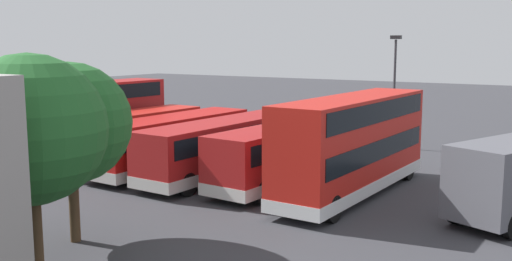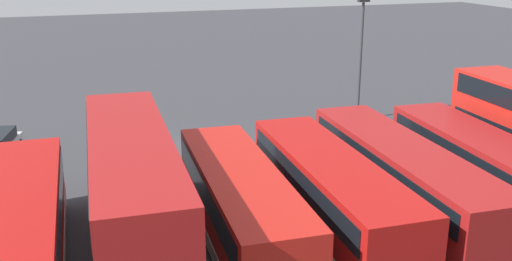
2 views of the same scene
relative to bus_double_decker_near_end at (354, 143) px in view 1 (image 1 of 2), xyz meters
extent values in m
plane|color=#38383D|center=(12.46, -10.67, -2.45)|extent=(140.00, 140.00, 0.00)
cube|color=red|center=(0.00, 0.00, 0.00)|extent=(2.97, 11.52, 4.20)
cube|color=silver|center=(0.00, 0.00, -1.82)|extent=(3.01, 11.56, 0.55)
cube|color=black|center=(0.00, 0.00, -0.20)|extent=(3.00, 10.72, 0.90)
cube|color=black|center=(0.00, 0.00, 1.50)|extent=(3.00, 10.72, 0.90)
cube|color=black|center=(-0.21, -5.74, -0.20)|extent=(2.25, 0.14, 1.10)
cylinder|color=black|center=(0.97, -4.35, -1.90)|extent=(0.34, 1.11, 1.10)
cylinder|color=black|center=(-1.28, -4.27, -1.90)|extent=(0.34, 1.11, 1.10)
cylinder|color=black|center=(1.28, 4.28, -1.90)|extent=(0.34, 1.11, 1.10)
cylinder|color=black|center=(-0.97, 4.36, -1.90)|extent=(0.34, 1.11, 1.10)
cube|color=#A51919|center=(3.59, -0.29, -0.80)|extent=(3.30, 10.58, 2.60)
cube|color=silver|center=(3.59, -0.29, -1.82)|extent=(3.34, 10.63, 0.55)
cube|color=black|center=(3.59, -0.29, -0.20)|extent=(3.30, 9.79, 0.90)
cube|color=black|center=(3.21, -5.52, -0.20)|extent=(2.25, 0.22, 1.10)
cylinder|color=black|center=(4.43, -4.18, -1.90)|extent=(0.38, 1.12, 1.10)
cylinder|color=black|center=(2.19, -4.02, -1.90)|extent=(0.38, 1.12, 1.10)
cylinder|color=black|center=(4.99, 3.43, -1.90)|extent=(0.38, 1.12, 1.10)
cylinder|color=black|center=(2.74, 3.59, -1.90)|extent=(0.38, 1.12, 1.10)
cube|color=#A51919|center=(7.27, -0.34, -0.80)|extent=(3.08, 11.91, 2.60)
cube|color=silver|center=(7.27, -0.34, -1.82)|extent=(3.12, 11.95, 0.55)
cube|color=black|center=(7.27, -0.34, -0.20)|extent=(3.10, 11.11, 0.90)
cube|color=black|center=(7.00, -6.26, -0.20)|extent=(2.25, 0.16, 1.10)
cylinder|color=black|center=(8.19, -4.89, -1.90)|extent=(0.35, 1.11, 1.10)
cylinder|color=black|center=(5.94, -4.78, -1.90)|extent=(0.35, 1.11, 1.10)
cylinder|color=black|center=(8.60, 4.11, -1.90)|extent=(0.35, 1.11, 1.10)
cylinder|color=black|center=(6.35, 4.21, -1.90)|extent=(0.35, 1.11, 1.10)
cube|color=#B71411|center=(10.60, 0.10, -0.80)|extent=(2.96, 10.86, 2.60)
cube|color=silver|center=(10.60, 0.10, -1.82)|extent=(3.00, 10.91, 0.55)
cube|color=black|center=(10.60, 0.10, -0.20)|extent=(2.99, 10.07, 0.90)
cube|color=black|center=(10.39, -5.31, -0.20)|extent=(2.25, 0.15, 1.10)
cylinder|color=black|center=(11.57, -3.92, -1.90)|extent=(0.34, 1.11, 1.10)
cylinder|color=black|center=(9.32, -3.84, -1.90)|extent=(0.34, 1.11, 1.10)
cylinder|color=black|center=(11.88, 4.05, -1.90)|extent=(0.34, 1.11, 1.10)
cylinder|color=black|center=(9.63, 4.13, -1.90)|extent=(0.34, 1.11, 1.10)
cube|color=red|center=(14.07, 0.12, -0.80)|extent=(3.09, 10.43, 2.60)
cube|color=silver|center=(14.07, 0.12, -1.82)|extent=(3.13, 10.47, 0.55)
cube|color=black|center=(14.07, 0.12, -0.20)|extent=(3.11, 9.64, 0.90)
cube|color=black|center=(13.80, -5.06, -0.20)|extent=(2.25, 0.18, 1.10)
cylinder|color=black|center=(15.00, -3.69, -1.90)|extent=(0.36, 1.11, 1.10)
cylinder|color=black|center=(12.75, -3.57, -1.90)|extent=(0.36, 1.11, 1.10)
cylinder|color=black|center=(15.39, 3.81, -1.90)|extent=(0.36, 1.11, 1.10)
cylinder|color=black|center=(13.15, 3.93, -1.90)|extent=(0.36, 1.11, 1.10)
cube|color=#A51919|center=(17.73, 0.06, 0.00)|extent=(3.10, 11.81, 4.20)
cube|color=silver|center=(17.73, 0.06, -1.82)|extent=(3.14, 11.85, 0.55)
cube|color=black|center=(17.73, 0.06, -0.20)|extent=(3.12, 11.02, 0.90)
cube|color=black|center=(17.73, 0.06, 1.50)|extent=(3.12, 11.02, 0.90)
cube|color=black|center=(17.45, -5.82, -0.20)|extent=(2.25, 0.17, 1.10)
cylinder|color=black|center=(18.64, -4.44, -1.90)|extent=(0.35, 1.11, 1.10)
cylinder|color=black|center=(16.39, -4.34, -1.90)|extent=(0.35, 1.11, 1.10)
cylinder|color=black|center=(19.06, 4.45, -1.90)|extent=(0.35, 1.11, 1.10)
cylinder|color=black|center=(16.81, 4.56, -1.90)|extent=(0.35, 1.11, 1.10)
cube|color=#B71411|center=(21.31, -0.59, -0.80)|extent=(2.81, 10.34, 2.60)
cube|color=silver|center=(21.31, -0.59, -1.82)|extent=(2.85, 10.38, 0.55)
cube|color=black|center=(21.31, -0.59, -0.20)|extent=(2.85, 9.54, 0.90)
cube|color=black|center=(21.18, -5.76, -0.20)|extent=(2.25, 0.12, 1.10)
cylinder|color=black|center=(22.34, -4.36, -1.90)|extent=(0.33, 1.11, 1.10)
cylinder|color=black|center=(20.09, -4.30, -1.90)|extent=(0.33, 1.11, 1.10)
cylinder|color=black|center=(20.28, 3.18, -1.90)|extent=(0.33, 1.11, 1.10)
cube|color=#A51919|center=(25.27, -0.69, -0.80)|extent=(3.34, 11.38, 2.60)
cube|color=silver|center=(25.27, -0.69, -1.82)|extent=(3.39, 11.43, 0.55)
cube|color=black|center=(25.27, -0.69, -0.20)|extent=(3.35, 10.59, 0.90)
cube|color=black|center=(24.86, -6.32, -0.20)|extent=(2.25, 0.22, 1.10)
cylinder|color=black|center=(26.09, -4.98, -1.90)|extent=(0.38, 1.12, 1.10)
cylinder|color=black|center=(23.84, -4.82, -1.90)|extent=(0.38, 1.12, 1.10)
cube|color=#595960|center=(-6.80, 0.76, -0.65)|extent=(4.30, 6.03, 2.80)
cylinder|color=black|center=(-5.12, 1.99, -1.95)|extent=(0.62, 1.03, 1.00)
cylinder|color=black|center=(-7.23, 2.80, -1.95)|extent=(0.62, 1.03, 1.00)
cube|color=silver|center=(23.23, -12.14, -1.92)|extent=(2.66, 4.57, 0.70)
cube|color=black|center=(23.19, -12.34, -1.29)|extent=(2.14, 2.86, 0.55)
cylinder|color=black|center=(22.77, -10.46, -2.13)|extent=(0.35, 0.67, 0.64)
cylinder|color=black|center=(24.34, -10.80, -2.13)|extent=(0.35, 0.67, 0.64)
cylinder|color=black|center=(22.12, -13.48, -2.13)|extent=(0.35, 0.67, 0.64)
cylinder|color=black|center=(23.69, -13.82, -2.13)|extent=(0.35, 0.67, 0.64)
cylinder|color=#38383D|center=(2.43, -12.83, 1.15)|extent=(0.16, 0.16, 7.20)
cube|color=#262628|center=(2.43, -12.83, 4.90)|extent=(0.70, 0.30, 0.24)
cylinder|color=#4C3823|center=(5.87, 11.15, -1.08)|extent=(0.36, 0.36, 2.75)
sphere|color=#236028|center=(5.87, 11.15, 1.77)|extent=(4.22, 4.22, 4.22)
cylinder|color=#4C3823|center=(4.99, 13.40, -1.08)|extent=(0.36, 0.36, 2.74)
sphere|color=#236028|center=(4.99, 13.40, 1.91)|extent=(4.63, 4.63, 4.63)
camera|label=1|loc=(-9.92, 24.56, 4.46)|focal=40.69mm
camera|label=2|loc=(19.48, 17.74, 7.76)|focal=40.38mm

